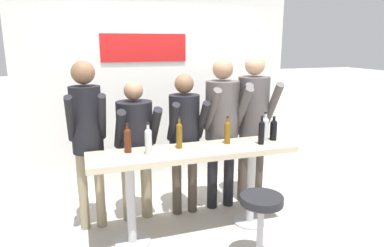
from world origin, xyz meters
name	(u,v)px	position (x,y,z in m)	size (l,w,h in m)	color
ground_plane	(194,232)	(0.00, 0.00, 0.00)	(40.00, 40.00, 0.00)	#B2ADA3
back_wall	(160,85)	(0.00, 1.49, 1.41)	(3.72, 0.12, 2.81)	silver
tasting_table	(194,165)	(0.00, 0.00, 0.76)	(2.12, 0.50, 0.93)	beige
bar_stool	(261,219)	(0.40, -0.67, 0.44)	(0.40, 0.40, 0.66)	#B2B2B7
person_far_left	(87,126)	(-1.02, 0.43, 1.15)	(0.38, 0.52, 1.81)	gray
person_left	(135,137)	(-0.52, 0.49, 0.97)	(0.49, 0.55, 1.59)	gray
person_center_left	(185,130)	(0.04, 0.45, 1.02)	(0.42, 0.53, 1.65)	#473D33
person_center	(222,118)	(0.50, 0.46, 1.12)	(0.47, 0.58, 1.81)	black
person_center_right	(253,113)	(0.93, 0.51, 1.14)	(0.50, 0.62, 1.84)	#473D33
wine_bottle_0	(265,128)	(0.83, 0.05, 1.08)	(0.08, 0.08, 0.32)	#B7BCC1
wine_bottle_1	(148,140)	(-0.47, -0.02, 1.07)	(0.07, 0.07, 0.31)	#B7BCC1
wine_bottle_2	(274,129)	(0.93, 0.05, 1.06)	(0.08, 0.08, 0.27)	black
wine_bottle_3	(227,131)	(0.39, 0.07, 1.07)	(0.07, 0.07, 0.30)	brown
wine_bottle_4	(128,139)	(-0.65, 0.10, 1.06)	(0.07, 0.07, 0.29)	#4C1E0F
wine_bottle_5	(261,131)	(0.73, -0.05, 1.07)	(0.06, 0.06, 0.31)	black
wine_bottle_6	(179,134)	(-0.13, 0.08, 1.08)	(0.06, 0.06, 0.33)	brown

